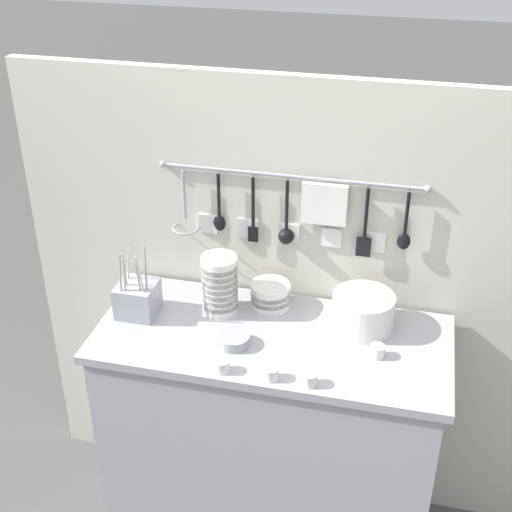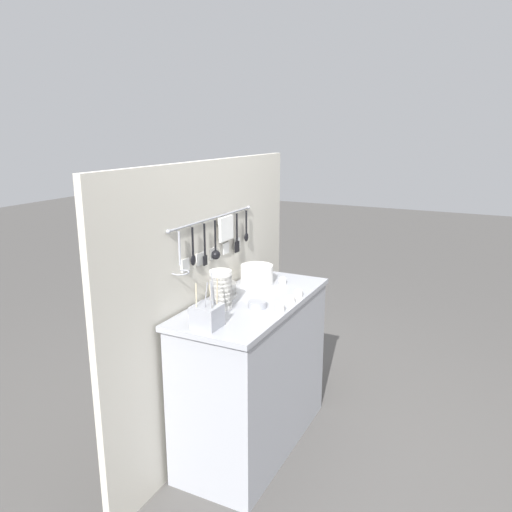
% 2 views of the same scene
% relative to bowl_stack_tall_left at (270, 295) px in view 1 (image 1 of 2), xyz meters
% --- Properties ---
extents(counter, '(1.18, 0.52, 0.95)m').
position_rel_bowl_stack_tall_left_xyz_m(counter, '(0.04, -0.17, -0.52)').
color(counter, '#9EA0A8').
rests_on(counter, ground).
extents(back_wall, '(1.98, 0.11, 1.74)m').
position_rel_bowl_stack_tall_left_xyz_m(back_wall, '(0.04, 0.12, -0.12)').
color(back_wall, beige).
rests_on(back_wall, ground).
extents(bowl_stack_tall_left, '(0.14, 0.14, 0.09)m').
position_rel_bowl_stack_tall_left_xyz_m(bowl_stack_tall_left, '(0.00, 0.00, 0.00)').
color(bowl_stack_tall_left, silver).
rests_on(bowl_stack_tall_left, counter).
extents(bowl_stack_back_corner, '(0.12, 0.12, 0.21)m').
position_rel_bowl_stack_tall_left_xyz_m(bowl_stack_back_corner, '(-0.16, -0.07, 0.06)').
color(bowl_stack_back_corner, silver).
rests_on(bowl_stack_back_corner, counter).
extents(plate_stack, '(0.21, 0.21, 0.12)m').
position_rel_bowl_stack_tall_left_xyz_m(plate_stack, '(0.33, -0.05, 0.02)').
color(plate_stack, silver).
rests_on(plate_stack, counter).
extents(steel_mixing_bowl, '(0.10, 0.10, 0.04)m').
position_rel_bowl_stack_tall_left_xyz_m(steel_mixing_bowl, '(-0.07, -0.25, -0.03)').
color(steel_mixing_bowl, '#93969E').
rests_on(steel_mixing_bowl, counter).
extents(cutlery_caddy, '(0.13, 0.13, 0.27)m').
position_rel_bowl_stack_tall_left_xyz_m(cutlery_caddy, '(-0.44, -0.15, 0.02)').
color(cutlery_caddy, '#93969E').
rests_on(cutlery_caddy, counter).
extents(cup_by_caddy, '(0.05, 0.05, 0.04)m').
position_rel_bowl_stack_tall_left_xyz_m(cup_by_caddy, '(0.09, -0.39, -0.02)').
color(cup_by_caddy, silver).
rests_on(cup_by_caddy, counter).
extents(cup_back_left, '(0.05, 0.05, 0.04)m').
position_rel_bowl_stack_tall_left_xyz_m(cup_back_left, '(0.39, -0.20, -0.02)').
color(cup_back_left, silver).
rests_on(cup_back_left, counter).
extents(cup_edge_near, '(0.05, 0.05, 0.04)m').
position_rel_bowl_stack_tall_left_xyz_m(cup_edge_near, '(-0.07, -0.39, -0.02)').
color(cup_edge_near, silver).
rests_on(cup_edge_near, counter).
extents(cup_centre, '(0.05, 0.05, 0.04)m').
position_rel_bowl_stack_tall_left_xyz_m(cup_centre, '(0.20, -0.39, -0.02)').
color(cup_centre, silver).
rests_on(cup_centre, counter).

